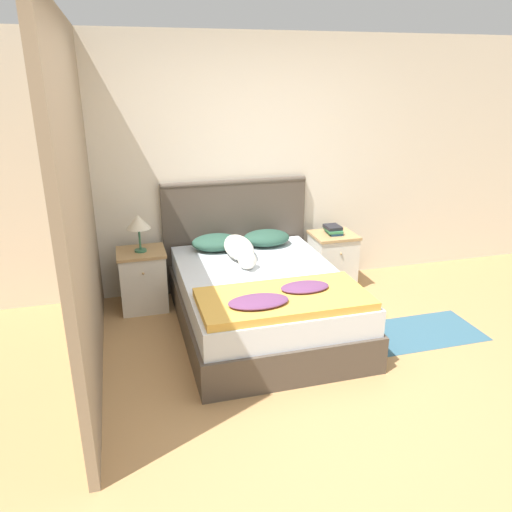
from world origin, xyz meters
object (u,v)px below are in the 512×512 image
Objects in this scene: bed at (262,302)px; nightstand_right at (332,260)px; pillow_left at (216,242)px; nightstand_left at (143,279)px; table_lamp at (138,223)px; book_stack at (333,229)px; pillow_right at (266,238)px; dog at (240,249)px.

nightstand_right is (0.99, 0.71, 0.04)m from bed.
nightstand_left is at bearing -177.89° from pillow_left.
nightstand_right is 1.67× the size of table_lamp.
nightstand_left is 2.47× the size of book_stack.
pillow_right is 1.36× the size of table_lamp.
table_lamp reaches higher than dog.
table_lamp reaches higher than nightstand_right.
dog is 3.42× the size of book_stack.
dog reaches higher than nightstand_left.
dog is at bearing -59.68° from pillow_left.
table_lamp is at bearing -178.12° from pillow_right.
nightstand_left is at bearing -179.47° from book_stack.
pillow_right is 0.73m from book_stack.
nightstand_right is 1.23× the size of pillow_right.
bed is at bearing -35.15° from table_lamp.
bed is at bearing -143.57° from book_stack.
nightstand_left is at bearing 163.48° from dog.
dog is 2.31× the size of table_lamp.
pillow_left is at bearing 179.60° from book_stack.
table_lamp is at bearing -176.78° from pillow_left.
book_stack reaches higher than nightstand_right.
nightstand_right is at bearing 0.00° from nightstand_left.
pillow_left reaches higher than nightstand_left.
dog is (-0.09, 0.44, 0.36)m from bed.
bed is at bearing -70.59° from pillow_left.
book_stack is at bearing 14.87° from dog.
pillow_left reaches higher than book_stack.
nightstand_left is 1.23× the size of pillow_right.
dog is (-0.35, -0.29, 0.01)m from pillow_right.
nightstand_right is 2.06m from table_lamp.
nightstand_left is 0.57m from table_lamp.
pillow_right is 0.59× the size of dog.
bed is 5.47× the size of table_lamp.
pillow_right is at bearing 0.00° from pillow_left.
book_stack is (1.25, -0.01, 0.03)m from pillow_left.
table_lamp is at bearing -179.06° from book_stack.
nightstand_left is 2.01m from book_stack.
bed is 1.22m from nightstand_right.
pillow_left is 0.34m from dog.
pillow_right reaches higher than book_stack.
nightstand_left is at bearing 180.00° from nightstand_right.
pillow_left is at bearing 178.77° from nightstand_right.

